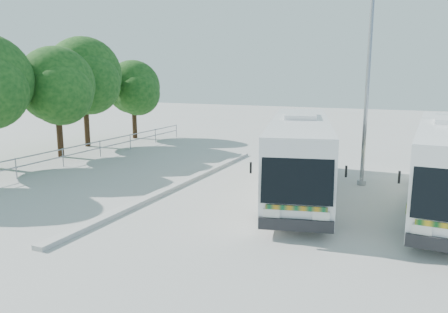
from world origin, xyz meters
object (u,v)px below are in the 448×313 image
at_px(tree_far_c, 57,85).
at_px(tree_far_e, 134,87).
at_px(lamppost, 368,77).
at_px(tree_far_d, 85,75).
at_px(coach_main, 299,153).

distance_m(tree_far_c, tree_far_e, 8.22).
distance_m(tree_far_c, lamppost, 17.21).
bearing_deg(tree_far_e, tree_far_d, -98.63).
height_order(tree_far_d, lamppost, lamppost).
height_order(tree_far_c, tree_far_d, tree_far_d).
distance_m(tree_far_c, coach_main, 15.30).
relative_size(tree_far_c, lamppost, 0.75).
height_order(tree_far_c, tree_far_e, tree_far_c).
xyz_separation_m(tree_far_d, tree_far_e, (0.68, 4.50, -0.93)).
xyz_separation_m(tree_far_c, lamppost, (17.20, 0.37, 0.51)).
bearing_deg(coach_main, tree_far_d, 146.60).
bearing_deg(tree_far_d, tree_far_e, 81.37).
relative_size(tree_far_e, coach_main, 0.52).
bearing_deg(coach_main, lamppost, 33.66).
bearing_deg(tree_far_c, tree_far_d, 107.83).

